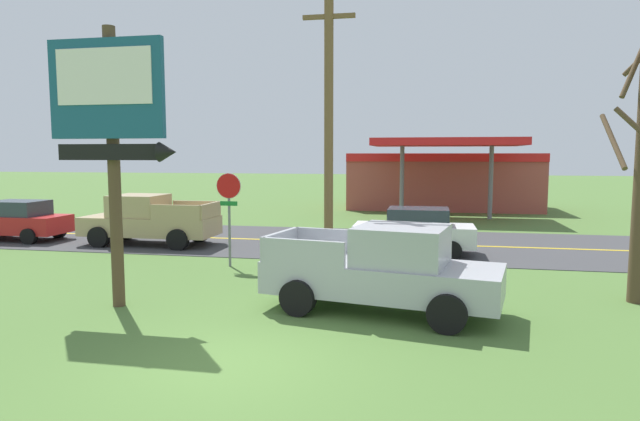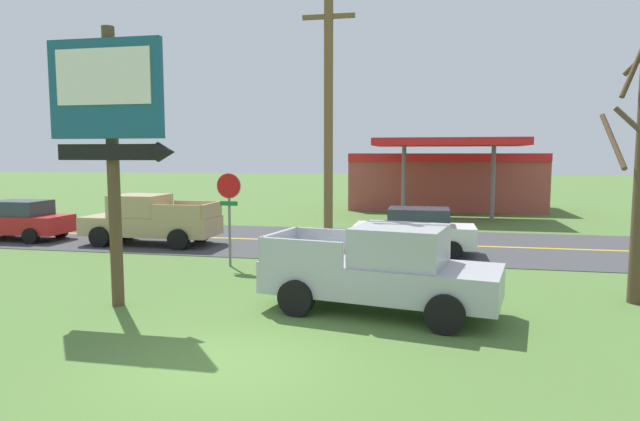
{
  "view_description": "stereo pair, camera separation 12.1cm",
  "coord_description": "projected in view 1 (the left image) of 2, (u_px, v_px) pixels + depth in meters",
  "views": [
    {
      "loc": [
        3.19,
        -8.34,
        3.51
      ],
      "look_at": [
        0.0,
        8.0,
        1.8
      ],
      "focal_mm": 30.46,
      "sensor_mm": 36.0,
      "label": 1
    },
    {
      "loc": [
        3.31,
        -8.32,
        3.51
      ],
      "look_at": [
        0.0,
        8.0,
        1.8
      ],
      "focal_mm": 30.46,
      "sensor_mm": 36.0,
      "label": 2
    }
  ],
  "objects": [
    {
      "name": "car_red_mid_lane",
      "position": [
        16.0,
        220.0,
        22.31
      ],
      "size": [
        4.2,
        2.0,
        1.64
      ],
      "color": "red",
      "rests_on": "ground"
    },
    {
      "name": "gas_station",
      "position": [
        443.0,
        179.0,
        35.52
      ],
      "size": [
        12.0,
        11.5,
        4.4
      ],
      "color": "#A84C42",
      "rests_on": "ground"
    },
    {
      "name": "road_centre_line",
      "position": [
        344.0,
        242.0,
        21.8
      ],
      "size": [
        126.0,
        0.2,
        0.01
      ],
      "primitive_type": "cube",
      "color": "gold",
      "rests_on": "road_asphalt"
    },
    {
      "name": "stop_sign",
      "position": [
        229.0,
        203.0,
        16.93
      ],
      "size": [
        0.8,
        0.08,
        2.95
      ],
      "color": "slate",
      "rests_on": "ground"
    },
    {
      "name": "ground_plane",
      "position": [
        229.0,
        365.0,
        9.11
      ],
      "size": [
        180.0,
        180.0,
        0.0
      ],
      "primitive_type": "plane",
      "color": "#4C7033"
    },
    {
      "name": "motel_sign",
      "position": [
        111.0,
        119.0,
        12.1
      ],
      "size": [
        2.99,
        0.54,
        6.36
      ],
      "color": "brown",
      "rests_on": "ground"
    },
    {
      "name": "pickup_silver_parked_on_lawn",
      "position": [
        384.0,
        270.0,
        12.09
      ],
      "size": [
        5.48,
        2.96,
        1.96
      ],
      "color": "#A8AAAF",
      "rests_on": "ground"
    },
    {
      "name": "car_white_near_lane",
      "position": [
        415.0,
        231.0,
        19.23
      ],
      "size": [
        4.2,
        2.0,
        1.64
      ],
      "color": "silver",
      "rests_on": "ground"
    },
    {
      "name": "road_asphalt",
      "position": [
        344.0,
        242.0,
        21.81
      ],
      "size": [
        140.0,
        8.0,
        0.02
      ],
      "primitive_type": "cube",
      "color": "#3D3D3F",
      "rests_on": "ground"
    },
    {
      "name": "pickup_tan_on_road",
      "position": [
        149.0,
        220.0,
        21.17
      ],
      "size": [
        5.2,
        2.24,
        1.96
      ],
      "color": "tan",
      "rests_on": "ground"
    },
    {
      "name": "utility_pole",
      "position": [
        329.0,
        117.0,
        15.39
      ],
      "size": [
        1.65,
        0.26,
        8.65
      ],
      "color": "brown",
      "rests_on": "ground"
    }
  ]
}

